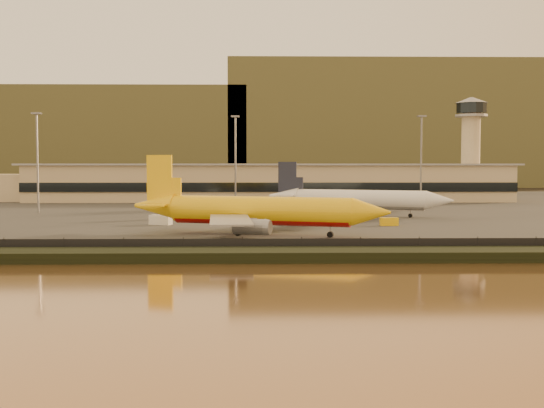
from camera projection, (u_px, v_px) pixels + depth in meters
The scene contains 12 objects.
ground at pixel (283, 245), 105.14m from camera, with size 900.00×900.00×0.00m, color black.
embankment at pixel (288, 255), 88.13m from camera, with size 320.00×7.00×1.40m, color black.
tarmac at pixel (271, 207), 199.96m from camera, with size 320.00×220.00×0.20m, color #2D2D2D.
perimeter_fence at pixel (287, 247), 92.09m from camera, with size 300.00×0.05×2.20m, color black.
terminal_building at pixel (227, 183), 229.80m from camera, with size 202.00×25.00×12.60m.
control_tower at pixel (471, 138), 236.09m from camera, with size 11.20×11.20×35.50m.
apron_light_masts at pixel (330, 152), 179.41m from camera, with size 152.20×12.20×25.40m.
distant_hills at pixel (232, 136), 442.28m from camera, with size 470.00×160.00×70.00m.
dhl_cargo_jet at pixel (256, 211), 117.53m from camera, with size 45.52×43.36×13.93m.
white_narrowbody_jet at pixel (357, 200), 161.67m from camera, with size 42.92×40.53×12.92m.
gse_vehicle_yellow at pixel (389, 222), 136.36m from camera, with size 3.55×1.60×1.60m, color yellow.
gse_vehicle_white at pixel (161, 220), 138.46m from camera, with size 4.42×1.99×1.99m, color white.
Camera 1 is at (-3.90, -104.55, 12.33)m, focal length 45.00 mm.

